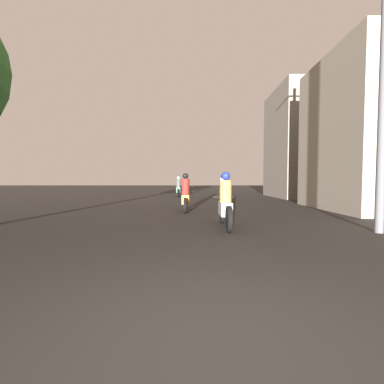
% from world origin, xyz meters
% --- Properties ---
extents(ground_plane, '(120.00, 120.00, 0.00)m').
position_xyz_m(ground_plane, '(0.00, 0.00, 0.00)').
color(ground_plane, '#282623').
extents(motorcycle_silver, '(0.60, 2.10, 1.53)m').
position_xyz_m(motorcycle_silver, '(0.73, 5.29, 0.62)').
color(motorcycle_silver, black).
rests_on(motorcycle_silver, ground_plane).
extents(motorcycle_orange, '(0.60, 2.03, 1.59)m').
position_xyz_m(motorcycle_orange, '(-0.48, 8.96, 0.64)').
color(motorcycle_orange, black).
rests_on(motorcycle_orange, ground_plane).
extents(motorcycle_yellow, '(0.60, 2.02, 1.65)m').
position_xyz_m(motorcycle_yellow, '(1.65, 14.13, 0.67)').
color(motorcycle_yellow, black).
rests_on(motorcycle_yellow, ground_plane).
extents(motorcycle_green, '(0.60, 1.95, 1.58)m').
position_xyz_m(motorcycle_green, '(-1.33, 18.41, 0.63)').
color(motorcycle_green, black).
rests_on(motorcycle_green, ground_plane).
extents(building_right_far, '(5.96, 5.70, 8.02)m').
position_xyz_m(building_right_far, '(8.90, 17.71, 4.01)').
color(building_right_far, gray).
rests_on(building_right_far, ground_plane).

